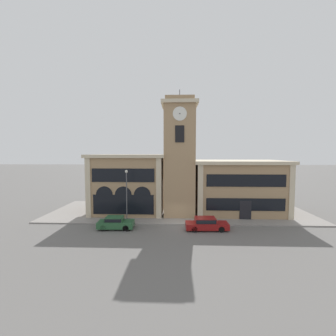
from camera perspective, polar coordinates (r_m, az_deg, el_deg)
The scene contains 8 objects.
ground_plane at distance 28.46m, azimuth 2.98°, elevation -14.37°, with size 300.00×300.00×0.00m, color #605E5B.
sidewalk_kerb at distance 34.57m, azimuth 2.83°, elevation -10.96°, with size 37.94×12.77×0.15m.
clock_tower at distance 31.67m, azimuth 2.92°, elevation 2.70°, with size 4.93×4.93×17.65m.
town_hall_left_wing at distance 34.69m, azimuth -9.73°, elevation -3.73°, with size 10.96×8.97×8.68m.
town_hall_right_wing at distance 35.21m, azimuth 17.19°, elevation -4.46°, with size 13.25×8.97×7.79m.
parked_car_near at distance 27.73m, azimuth -13.19°, elevation -13.32°, with size 4.20×1.94×1.44m.
parked_car_mid at distance 27.02m, azimuth 9.67°, elevation -13.72°, with size 4.93×1.94×1.45m.
street_lamp at distance 28.41m, azimuth -10.48°, elevation -5.28°, with size 0.36×0.36×6.64m.
Camera 1 is at (-0.41, -27.05, 8.83)m, focal length 24.00 mm.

